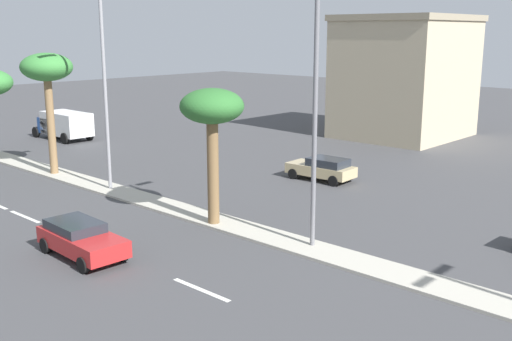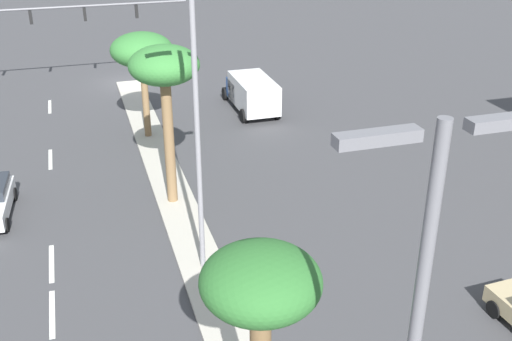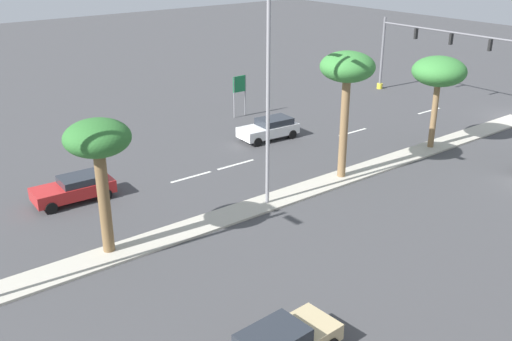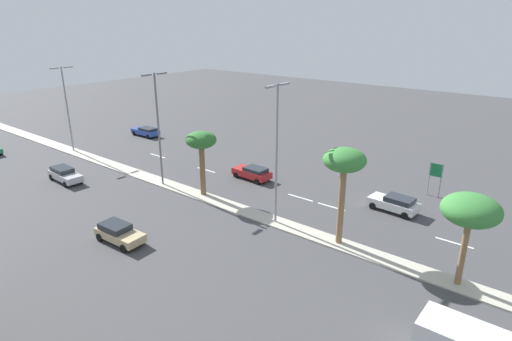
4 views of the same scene
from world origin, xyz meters
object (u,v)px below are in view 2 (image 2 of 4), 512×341
at_px(palm_tree_leading, 164,71).
at_px(palm_tree_outboard, 142,51).
at_px(traffic_signal_gantry, 2,36).
at_px(box_truck, 252,92).
at_px(palm_tree_front, 261,291).
at_px(street_lamp_center, 196,108).

bearing_deg(palm_tree_leading, palm_tree_outboard, -90.30).
bearing_deg(traffic_signal_gantry, palm_tree_outboard, 129.13).
distance_m(traffic_signal_gantry, box_truck, 17.33).
bearing_deg(palm_tree_leading, traffic_signal_gantry, -66.51).
relative_size(palm_tree_front, street_lamp_center, 0.54).
relative_size(palm_tree_leading, palm_tree_front, 1.19).
relative_size(traffic_signal_gantry, palm_tree_outboard, 2.92).
relative_size(palm_tree_outboard, box_truck, 1.04).
distance_m(palm_tree_outboard, palm_tree_front, 23.44).
xyz_separation_m(street_lamp_center, box_truck, (-7.14, -17.09, -5.47)).
bearing_deg(box_truck, palm_tree_leading, 56.95).
distance_m(street_lamp_center, box_truck, 19.31).
xyz_separation_m(palm_tree_leading, palm_tree_front, (0.26, 14.84, -1.16)).
relative_size(palm_tree_outboard, palm_tree_leading, 0.83).
bearing_deg(palm_tree_outboard, box_truck, -159.98).
bearing_deg(palm_tree_outboard, traffic_signal_gantry, -50.87).
distance_m(traffic_signal_gantry, palm_tree_leading, 20.34).
bearing_deg(palm_tree_leading, street_lamp_center, 91.75).
xyz_separation_m(traffic_signal_gantry, palm_tree_leading, (-8.07, 18.56, 1.99)).
distance_m(palm_tree_outboard, street_lamp_center, 14.52).
bearing_deg(palm_tree_leading, palm_tree_front, 89.00).
height_order(palm_tree_outboard, box_truck, palm_tree_outboard).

